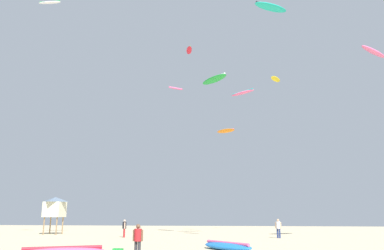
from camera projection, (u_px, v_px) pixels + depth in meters
The scene contains 14 objects.
person_foreground at pixel (138, 238), 20.25m from camera, with size 0.57×0.39×1.74m.
person_midground at pixel (124, 227), 37.71m from camera, with size 0.39×0.52×1.70m.
person_left at pixel (278, 227), 36.62m from camera, with size 0.56×0.40×1.79m.
kite_grounded_near at pixel (227, 246), 24.48m from camera, with size 3.91×4.26×0.58m.
lifeguard_tower at pixel (55, 207), 43.76m from camera, with size 2.30×2.30×4.15m.
kite_aloft_0 at pixel (50, 2), 40.48m from camera, with size 2.48×0.74×0.44m.
kite_aloft_1 at pixel (276, 79), 50.35m from camera, with size 1.81×2.40×0.57m.
kite_aloft_2 at pixel (176, 88), 54.95m from camera, with size 2.31×1.95×0.40m.
kite_aloft_4 at pixel (214, 79), 43.62m from camera, with size 3.60×3.78×0.54m.
kite_aloft_5 at pixel (226, 131), 49.78m from camera, with size 2.68×2.07×0.56m.
kite_aloft_6 at pixel (374, 52), 34.57m from camera, with size 3.68×3.76×0.95m.
kite_aloft_7 at pixel (271, 7), 37.48m from camera, with size 3.70×2.89×0.49m.
kite_aloft_8 at pixel (189, 50), 49.56m from camera, with size 1.27×2.51×0.47m.
kite_aloft_9 at pixel (243, 93), 37.42m from camera, with size 2.59×2.28×0.41m.
Camera 1 is at (4.08, -14.47, 2.29)m, focal length 35.72 mm.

